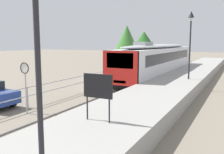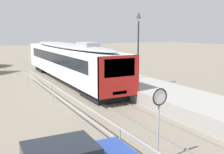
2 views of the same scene
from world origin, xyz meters
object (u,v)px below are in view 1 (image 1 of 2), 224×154
at_px(speed_limit_sign, 25,75).
at_px(platform_notice_board, 98,88).
at_px(platform_lamp_mid_platform, 191,32).
at_px(commuter_train, 159,58).
at_px(platform_lamp_near_end, 36,4).

bearing_deg(speed_limit_sign, platform_notice_board, -17.21).
bearing_deg(platform_lamp_mid_platform, commuter_train, 127.36).
bearing_deg(commuter_train, platform_lamp_near_end, -79.42).
distance_m(commuter_train, platform_lamp_near_end, 22.73).
bearing_deg(platform_lamp_near_end, platform_lamp_mid_platform, 90.00).
xyz_separation_m(platform_lamp_near_end, platform_notice_board, (-1.00, 4.07, -2.44)).
xyz_separation_m(platform_lamp_mid_platform, speed_limit_sign, (-6.50, -11.00, -2.50)).
distance_m(commuter_train, platform_notice_board, 18.41).
relative_size(commuter_train, platform_lamp_near_end, 3.65).
height_order(platform_lamp_near_end, speed_limit_sign, platform_lamp_near_end).
distance_m(platform_lamp_near_end, platform_lamp_mid_platform, 16.78).
relative_size(commuter_train, speed_limit_sign, 6.97).
relative_size(platform_notice_board, speed_limit_sign, 0.64).
bearing_deg(commuter_train, platform_notice_board, -80.14).
bearing_deg(platform_notice_board, platform_lamp_near_end, -76.26).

